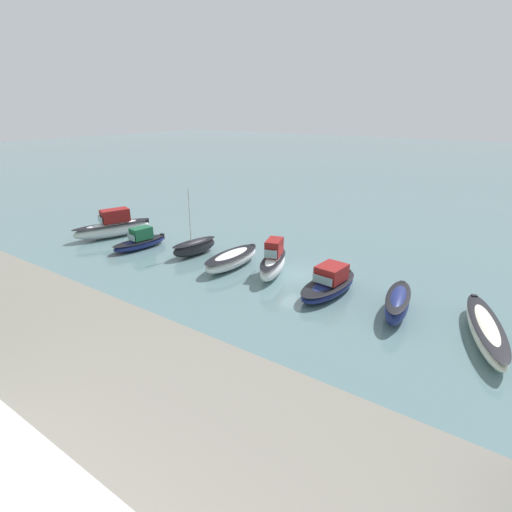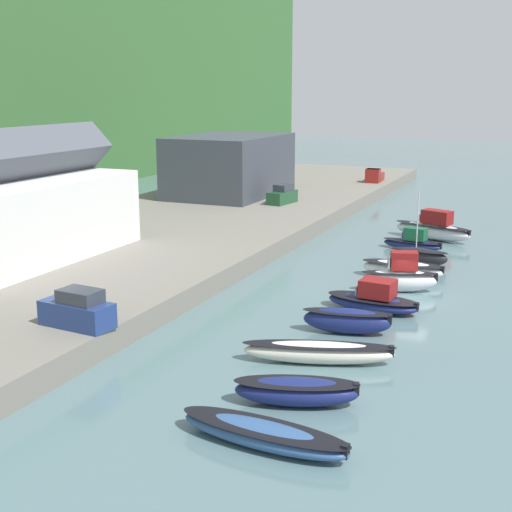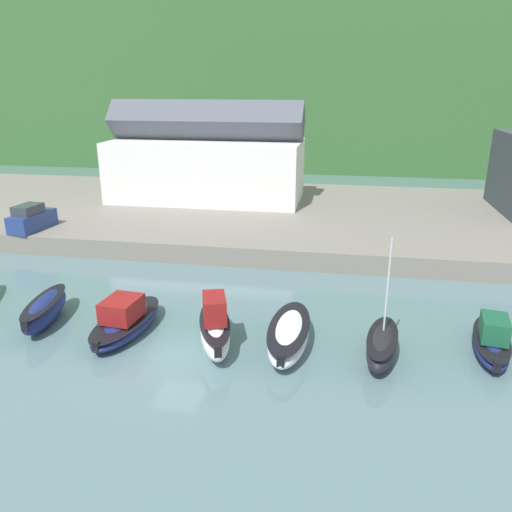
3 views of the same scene
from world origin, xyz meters
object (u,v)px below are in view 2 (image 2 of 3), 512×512
Objects in this scene: moored_boat_3 at (347,320)px; parked_car_1 at (78,311)px; moored_boat_2 at (319,352)px; moored_boat_6 at (403,269)px; moored_boat_0 at (263,434)px; moored_boat_1 at (297,391)px; parked_car_2 at (282,195)px; moored_boat_8 at (413,242)px; pickup_truck_0 at (374,176)px; moored_boat_9 at (433,229)px; moored_boat_7 at (420,256)px; moored_boat_4 at (374,300)px; moored_boat_5 at (400,277)px.

moored_boat_3 is 15.70m from parked_car_1.
moored_boat_6 is at bearing -18.77° from moored_boat_2.
moored_boat_1 reaches higher than moored_boat_0.
parked_car_2 is at bearing 12.34° from parked_car_1.
moored_boat_2 is 19.22m from moored_boat_6.
moored_boat_0 is 0.94× the size of moored_boat_2.
moored_boat_0 is 1.27× the size of moored_boat_1.
parked_car_1 is at bearing 114.81° from moored_boat_3.
moored_boat_8 is at bearing -15.55° from moored_boat_1.
pickup_truck_0 is (63.50, 13.19, 1.70)m from moored_boat_2.
moored_boat_6 is at bearing -159.04° from moored_boat_9.
moored_boat_3 is (5.15, -0.06, 0.19)m from moored_boat_2.
moored_boat_7 is at bearing -18.33° from moored_boat_1.
moored_boat_0 is 53.64m from parked_car_2.
moored_boat_3 is 39.89m from parked_car_2.
moored_boat_4 is at bearing -167.52° from moored_boat_8.
moored_boat_1 is 1.08× the size of moored_boat_8.
moored_boat_6 is 4.70m from moored_boat_7.
moored_boat_3 is 0.86× the size of moored_boat_6.
moored_boat_5 reaches higher than moored_boat_8.
moored_boat_7 is 42.03m from pickup_truck_0.
moored_boat_3 is 0.67× the size of moored_boat_9.
moored_boat_9 is 19.05m from parked_car_2.
pickup_truck_0 is at bearing 17.93° from moored_boat_6.
moored_boat_5 is 3.86m from moored_boat_6.
moored_boat_6 is 28.34m from parked_car_2.
moored_boat_4 is at bearing -173.00° from moored_boat_7.
parked_car_2 reaches higher than moored_boat_2.
moored_boat_8 is 0.69× the size of moored_boat_9.
moored_boat_4 is 1.14× the size of moored_boat_5.
parked_car_2 is (21.46, 18.43, 1.71)m from moored_boat_6.
moored_boat_8 is (14.05, 1.87, -0.38)m from moored_boat_5.
moored_boat_7 is at bearing 105.36° from pickup_truck_0.
moored_boat_0 is 14.69m from moored_boat_3.
moored_boat_1 is at bearing -159.50° from moored_boat_9.
moored_boat_5 is at bearing 135.42° from parked_car_2.
moored_boat_9 is at bearing 12.84° from moored_boat_7.
moored_boat_8 is 1.30× the size of parked_car_2.
moored_boat_0 is 39.01m from moored_boat_8.
parked_car_1 is at bearing -178.84° from moored_boat_9.
moored_boat_8 is at bearing -15.88° from moored_boat_2.
moored_boat_7 is 5.81m from moored_boat_8.
pickup_truck_0 reaches higher than moored_boat_6.
moored_boat_2 is 1.92× the size of parked_car_1.
moored_boat_9 is at bearing -0.84° from moored_boat_8.
parked_car_2 reaches higher than moored_boat_6.
moored_boat_1 is 70.23m from pickup_truck_0.
moored_boat_5 is at bearing -18.95° from moored_boat_1.
moored_boat_4 is 1.47× the size of parked_car_2.
moored_boat_4 is at bearing 129.59° from parked_car_2.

